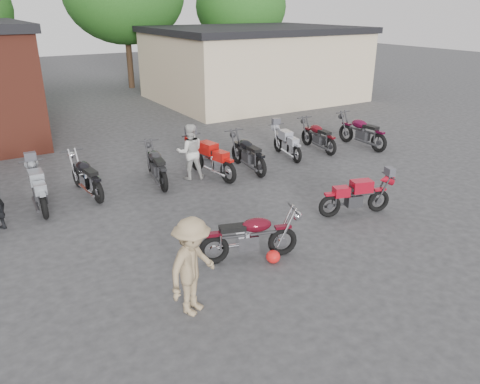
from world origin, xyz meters
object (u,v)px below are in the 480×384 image
row_bike_6 (287,142)px  row_bike_8 (362,130)px  row_bike_4 (211,157)px  row_bike_5 (248,151)px  vintage_motorcycle (251,234)px  person_tan (193,267)px  row_bike_3 (156,163)px  sportbike (357,194)px  row_bike_7 (318,135)px  helmet (273,257)px  person_light (190,152)px  row_bike_1 (38,187)px  row_bike_2 (86,174)px

row_bike_6 → row_bike_8: size_ratio=0.86×
row_bike_4 → row_bike_5: row_bike_4 is taller
vintage_motorcycle → person_tan: (-1.75, -0.97, 0.29)m
row_bike_3 → row_bike_5: size_ratio=0.98×
vintage_motorcycle → row_bike_4: bearing=88.1°
sportbike → row_bike_5: 4.25m
row_bike_3 → row_bike_8: bearing=-84.2°
row_bike_4 → row_bike_7: row_bike_4 is taller
helmet → row_bike_6: (4.44, 5.54, 0.40)m
vintage_motorcycle → row_bike_4: 5.09m
person_light → row_bike_7: bearing=-160.8°
row_bike_1 → row_bike_3: row_bike_3 is taller
person_light → row_bike_8: 6.75m
vintage_motorcycle → row_bike_1: 5.89m
row_bike_3 → row_bike_8: 7.75m
person_tan → row_bike_3: bearing=43.9°
row_bike_8 → person_light: bearing=85.7°
row_bike_2 → row_bike_5: size_ratio=0.97×
row_bike_7 → helmet: bearing=138.2°
person_light → row_bike_8: size_ratio=0.77×
sportbike → row_bike_6: size_ratio=0.98×
row_bike_4 → row_bike_8: 6.15m
vintage_motorcycle → row_bike_4: row_bike_4 is taller
helmet → row_bike_3: bearing=92.7°
row_bike_3 → row_bike_4: 1.63m
sportbike → row_bike_1: bearing=162.5°
row_bike_3 → row_bike_5: row_bike_5 is taller
row_bike_7 → row_bike_1: bearing=96.3°
row_bike_2 → row_bike_6: row_bike_2 is taller
row_bike_2 → row_bike_7: 8.10m
person_light → row_bike_4: (0.60, -0.15, -0.21)m
row_bike_1 → person_tan: bearing=-164.3°
sportbike → person_tan: size_ratio=1.06×
person_tan → row_bike_4: person_tan is taller
vintage_motorcycle → person_tan: size_ratio=1.15×
row_bike_8 → vintage_motorcycle: bearing=118.7°
row_bike_2 → person_tan: bearing=175.2°
row_bike_1 → row_bike_4: (4.82, -0.15, 0.05)m
sportbike → row_bike_2: size_ratio=0.90×
row_bike_2 → row_bike_5: row_bike_5 is taller
row_bike_3 → row_bike_4: bearing=-93.0°
row_bike_1 → row_bike_7: size_ratio=1.01×
vintage_motorcycle → row_bike_4: size_ratio=0.93×
row_bike_6 → row_bike_7: size_ratio=0.95×
row_bike_7 → person_tan: bearing=132.6°
person_tan → row_bike_6: person_tan is taller
row_bike_3 → row_bike_7: bearing=-80.2°
vintage_motorcycle → sportbike: vintage_motorcycle is taller
helmet → row_bike_2: 6.06m
row_bike_7 → sportbike: bearing=154.1°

